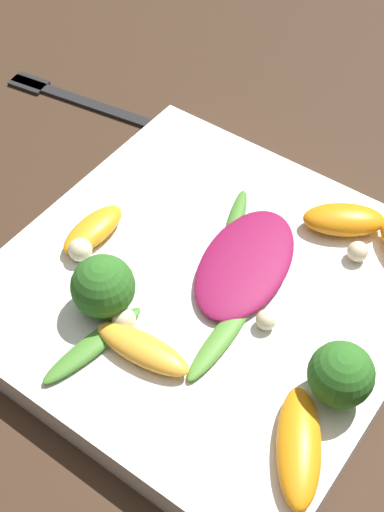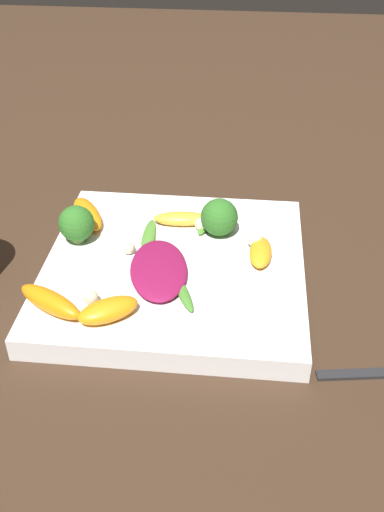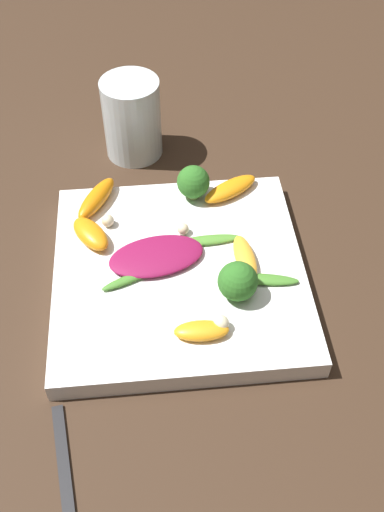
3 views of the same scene
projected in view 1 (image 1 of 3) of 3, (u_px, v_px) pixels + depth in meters
name	position (u px, v px, depth m)	size (l,w,h in m)	color
ground_plane	(209.00, 302.00, 0.52)	(2.40, 2.40, 0.00)	#382619
plate	(209.00, 292.00, 0.51)	(0.28, 0.28, 0.03)	white
fork	(67.00, 95.00, 0.67)	(0.04, 0.16, 0.01)	#262628
radicchio_leaf_0	(245.00, 263.00, 0.50)	(0.12, 0.08, 0.01)	maroon
orange_segment_1	(141.00, 348.00, 0.46)	(0.03, 0.07, 0.01)	#FCAD33
orange_segment_2	(299.00, 446.00, 0.41)	(0.08, 0.06, 0.02)	orange
orange_segment_3	(93.00, 230.00, 0.52)	(0.06, 0.03, 0.01)	orange
orange_segment_4	(344.00, 220.00, 0.53)	(0.06, 0.07, 0.02)	orange
broccoli_floret_0	(103.00, 287.00, 0.47)	(0.04, 0.04, 0.04)	#7A9E51
broccoli_floret_1	(341.00, 375.00, 0.43)	(0.04, 0.04, 0.04)	#84AD5B
arugula_sprig_0	(93.00, 345.00, 0.46)	(0.08, 0.03, 0.01)	#47842D
arugula_sprig_1	(222.00, 337.00, 0.47)	(0.08, 0.02, 0.01)	#518E33
arugula_sprig_2	(236.00, 220.00, 0.53)	(0.06, 0.04, 0.01)	#47842D
macadamia_nut_0	(266.00, 320.00, 0.47)	(0.01, 0.01, 0.01)	beige
macadamia_nut_1	(358.00, 251.00, 0.51)	(0.02, 0.02, 0.02)	beige
macadamia_nut_2	(80.00, 250.00, 0.51)	(0.02, 0.02, 0.02)	beige
macadamia_nut_3	(124.00, 319.00, 0.47)	(0.02, 0.02, 0.02)	beige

